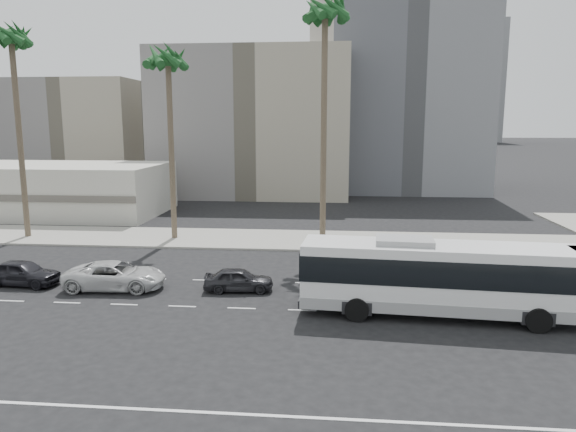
# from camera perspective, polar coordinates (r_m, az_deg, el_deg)

# --- Properties ---
(ground) EXTENTS (700.00, 700.00, 0.00)m
(ground) POSITION_cam_1_polar(r_m,az_deg,el_deg) (26.06, 8.26, -10.31)
(ground) COLOR black
(ground) RESTS_ON ground
(sidewalk_north) EXTENTS (120.00, 7.00, 0.15)m
(sidewalk_north) POSITION_cam_1_polar(r_m,az_deg,el_deg) (40.93, 7.16, -2.71)
(sidewalk_north) COLOR gray
(sidewalk_north) RESTS_ON ground
(commercial_low) EXTENTS (22.00, 12.16, 5.00)m
(commercial_low) POSITION_cam_1_polar(r_m,az_deg,el_deg) (58.30, -24.15, 2.68)
(commercial_low) COLOR beige
(commercial_low) RESTS_ON ground
(midrise_beige_west) EXTENTS (24.00, 18.00, 18.00)m
(midrise_beige_west) POSITION_cam_1_polar(r_m,az_deg,el_deg) (70.22, -3.45, 9.93)
(midrise_beige_west) COLOR gray
(midrise_beige_west) RESTS_ON ground
(midrise_gray_center) EXTENTS (20.00, 20.00, 26.00)m
(midrise_gray_center) POSITION_cam_1_polar(r_m,az_deg,el_deg) (77.12, 12.59, 12.68)
(midrise_gray_center) COLOR #5B5D63
(midrise_gray_center) RESTS_ON ground
(midrise_beige_far) EXTENTS (18.00, 16.00, 15.00)m
(midrise_beige_far) POSITION_cam_1_polar(r_m,az_deg,el_deg) (82.93, -21.14, 8.25)
(midrise_beige_far) COLOR gray
(midrise_beige_far) RESTS_ON ground
(civic_tower) EXTENTS (42.00, 42.00, 129.00)m
(civic_tower) POSITION_cam_1_polar(r_m,az_deg,el_deg) (276.05, 5.30, 16.08)
(civic_tower) COLOR beige
(civic_tower) RESTS_ON ground
(highrise_right) EXTENTS (26.00, 26.00, 70.00)m
(highrise_right) POSITION_cam_1_polar(r_m,az_deg,el_deg) (259.94, 16.09, 15.29)
(highrise_right) COLOR #5C5F64
(highrise_right) RESTS_ON ground
(highrise_far) EXTENTS (22.00, 22.00, 60.00)m
(highrise_far) POSITION_cam_1_polar(r_m,az_deg,el_deg) (294.02, 19.85, 13.45)
(highrise_far) COLOR #5C5F64
(highrise_far) RESTS_ON ground
(city_bus) EXTENTS (13.08, 3.89, 3.71)m
(city_bus) POSITION_cam_1_polar(r_m,az_deg,el_deg) (25.81, 16.10, -6.26)
(city_bus) COLOR silver
(city_bus) RESTS_ON ground
(car_a) EXTENTS (1.86, 3.88, 1.28)m
(car_a) POSITION_cam_1_polar(r_m,az_deg,el_deg) (28.90, -5.38, -6.87)
(car_a) COLOR #28282B
(car_a) RESTS_ON ground
(car_b) EXTENTS (2.82, 5.56, 1.50)m
(car_b) POSITION_cam_1_polar(r_m,az_deg,el_deg) (30.61, -18.24, -6.16)
(car_b) COLOR silver
(car_b) RESTS_ON ground
(car_c) EXTENTS (2.08, 4.39, 1.45)m
(car_c) POSITION_cam_1_polar(r_m,az_deg,el_deg) (33.31, -26.87, -5.50)
(car_c) COLOR black
(car_c) RESTS_ON ground
(palm_near) EXTENTS (5.38, 5.38, 18.12)m
(palm_near) POSITION_cam_1_polar(r_m,az_deg,el_deg) (39.57, 4.04, 20.74)
(palm_near) COLOR brown
(palm_near) RESTS_ON ground
(palm_mid) EXTENTS (4.83, 4.83, 14.94)m
(palm_mid) POSITION_cam_1_polar(r_m,az_deg,el_deg) (41.76, -12.88, 15.83)
(palm_mid) COLOR brown
(palm_mid) RESTS_ON ground
(palm_far) EXTENTS (4.83, 4.83, 16.62)m
(palm_far) POSITION_cam_1_polar(r_m,az_deg,el_deg) (46.52, -27.82, 16.40)
(palm_far) COLOR brown
(palm_far) RESTS_ON ground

